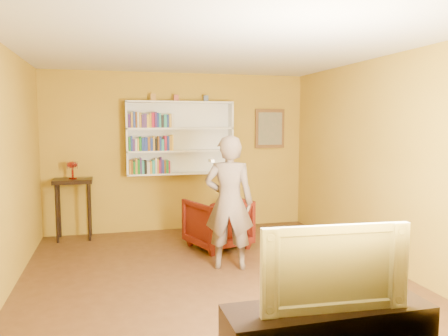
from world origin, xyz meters
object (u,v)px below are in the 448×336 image
(bookshelf, at_px, (180,138))
(person, at_px, (229,202))
(console_table, at_px, (73,189))
(television, at_px, (329,264))
(armchair, at_px, (218,223))
(ruby_lustre, at_px, (72,166))

(bookshelf, height_order, person, bookshelf)
(console_table, relative_size, television, 0.91)
(bookshelf, relative_size, armchair, 2.20)
(bookshelf, xyz_separation_m, ruby_lustre, (-1.74, -0.16, -0.42))
(person, height_order, television, person)
(ruby_lustre, relative_size, armchair, 0.34)
(bookshelf, relative_size, ruby_lustre, 6.51)
(armchair, bearing_deg, bookshelf, -92.20)
(console_table, distance_m, person, 2.83)
(armchair, xyz_separation_m, television, (-0.03, -3.46, 0.48))
(person, bearing_deg, bookshelf, -63.85)
(ruby_lustre, distance_m, armchair, 2.48)
(bookshelf, relative_size, television, 1.68)
(console_table, bearing_deg, television, -65.29)
(ruby_lustre, xyz_separation_m, person, (2.02, -1.98, -0.32))
(bookshelf, distance_m, television, 4.73)
(ruby_lustre, bearing_deg, console_table, -38.66)
(television, bearing_deg, person, 95.03)
(console_table, height_order, person, person)
(person, bearing_deg, armchair, -76.51)
(ruby_lustre, xyz_separation_m, television, (2.07, -4.50, -0.32))
(console_table, bearing_deg, armchair, -26.31)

